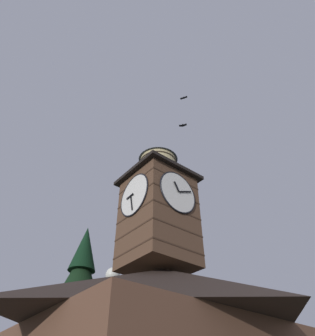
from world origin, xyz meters
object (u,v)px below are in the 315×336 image
Objects in this scene: flying_bird_low at (183,125)px; flying_bird_high at (184,98)px; moon at (113,275)px; clock_tower at (158,209)px.

flying_bird_high is at bearing 117.01° from flying_bird_low.
flying_bird_low is (13.63, 31.54, -0.10)m from moon.
clock_tower is 4.19× the size of moon.
flying_bird_high reaches higher than clock_tower.
moon is 3.96× the size of flying_bird_low.
flying_bird_low is at bearing 98.10° from clock_tower.
clock_tower is 16.13× the size of flying_bird_high.
clock_tower is 9.83m from flying_bird_high.
moon reaches higher than clock_tower.
flying_bird_high is (13.52, 31.76, 3.03)m from moon.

